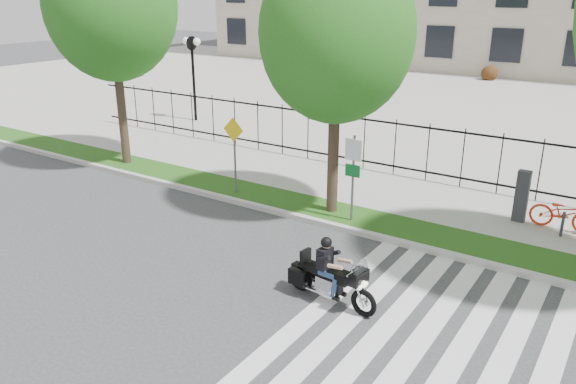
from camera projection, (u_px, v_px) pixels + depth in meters
The scene contains 13 objects.
ground at pixel (232, 284), 12.96m from camera, with size 120.00×120.00×0.00m, color #343437.
curb at pixel (321, 223), 16.14m from camera, with size 60.00×0.20×0.15m, color #B6B3AB.
grass_verge at pixel (336, 213), 16.81m from camera, with size 60.00×1.50×0.15m, color #184812.
sidewalk at pixel (372, 190), 18.77m from camera, with size 60.00×3.50×0.15m, color #ABA7A0.
plaza at pixel (503, 105), 32.53m from camera, with size 80.00×34.00×0.10m, color #ABA7A0.
crosswalk_stripes at pixel (434, 355), 10.46m from camera, with size 5.70×8.00×0.01m, color silver, non-canonical shape.
iron_fence at pixel (395, 147), 19.77m from camera, with size 30.00×0.06×2.00m, color black, non-canonical shape.
lamp_post_left at pixel (192, 58), 27.48m from camera, with size 1.06×0.70×4.25m.
street_tree_0 at pixel (111, 6), 19.56m from camera, with size 4.60×4.60×8.37m.
street_tree_1 at pixel (337, 34), 15.10m from camera, with size 4.26×4.26×7.59m.
sign_pole_regulatory at pixel (353, 167), 15.59m from camera, with size 0.50×0.09×2.50m.
sign_pole_warning at pixel (234, 145), 17.78m from camera, with size 0.78×0.09×2.49m.
motorcycle_rider at pixel (330, 277), 12.03m from camera, with size 2.33×0.81×1.80m.
Camera 1 is at (7.40, -8.83, 6.44)m, focal length 35.00 mm.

